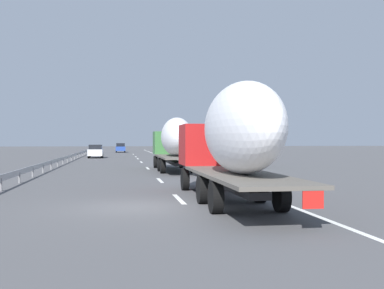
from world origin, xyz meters
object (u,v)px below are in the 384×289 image
at_px(truck_lead, 174,141).
at_px(car_blue_sedan, 121,148).
at_px(truck_trailing, 233,137).
at_px(car_white_van, 96,151).
at_px(road_sign, 183,143).

distance_m(truck_lead, car_blue_sedan, 56.89).
bearing_deg(truck_trailing, car_white_van, 8.74).
xyz_separation_m(truck_lead, truck_trailing, (-18.63, 0.00, 0.16)).
distance_m(car_white_van, car_blue_sedan, 28.31).
xyz_separation_m(truck_trailing, road_sign, (36.72, -3.10, -0.44)).
height_order(truck_trailing, car_blue_sedan, truck_trailing).
relative_size(truck_lead, car_white_van, 2.65).
bearing_deg(car_blue_sedan, truck_lead, -176.08).
distance_m(car_white_van, road_sign, 14.83).
bearing_deg(truck_lead, road_sign, -9.72).
bearing_deg(car_white_van, road_sign, -135.48).
distance_m(truck_trailing, car_white_van, 47.85).
height_order(truck_trailing, road_sign, truck_trailing).
height_order(truck_lead, road_sign, truck_lead).
relative_size(car_white_van, car_blue_sedan, 1.02).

